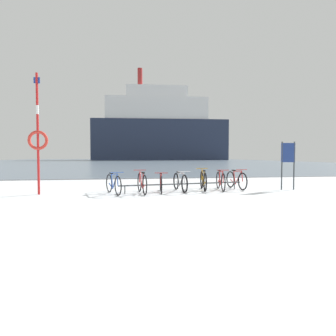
{
  "coord_description": "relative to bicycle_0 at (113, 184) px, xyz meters",
  "views": [
    {
      "loc": [
        -1.46,
        -6.5,
        1.32
      ],
      "look_at": [
        0.49,
        6.29,
        0.77
      ],
      "focal_mm": 30.32,
      "sensor_mm": 36.0,
      "label": 1
    }
  ],
  "objects": [
    {
      "name": "rescue_post",
      "position": [
        -2.53,
        0.25,
        1.64
      ],
      "size": [
        0.67,
        0.1,
        4.13
      ],
      "color": "red",
      "rests_on": "ground"
    },
    {
      "name": "bicycle_5",
      "position": [
        4.05,
        0.49,
        0.01
      ],
      "size": [
        0.46,
        1.68,
        0.81
      ],
      "color": "black",
      "rests_on": "ground"
    },
    {
      "name": "bicycle_6",
      "position": [
        4.82,
        0.81,
        0.01
      ],
      "size": [
        0.46,
        1.67,
        0.8
      ],
      "color": "black",
      "rests_on": "ground"
    },
    {
      "name": "info_sign",
      "position": [
        6.71,
        0.24,
        0.91
      ],
      "size": [
        0.55,
        0.08,
        1.88
      ],
      "color": "#33383D",
      "rests_on": "ground"
    },
    {
      "name": "ferry_ship",
      "position": [
        11.58,
        82.76,
        9.58
      ],
      "size": [
        43.95,
        11.59,
        29.62
      ],
      "color": "#232D47",
      "rests_on": "ground"
    },
    {
      "name": "bicycle_0",
      "position": [
        0.0,
        0.0,
        0.0
      ],
      "size": [
        0.67,
        1.56,
        0.78
      ],
      "color": "black",
      "rests_on": "ground"
    },
    {
      "name": "bicycle_2",
      "position": [
        1.7,
        0.22,
        -0.02
      ],
      "size": [
        0.46,
        1.59,
        0.74
      ],
      "color": "black",
      "rests_on": "ground"
    },
    {
      "name": "bicycle_1",
      "position": [
        0.99,
        0.01,
        0.01
      ],
      "size": [
        0.46,
        1.7,
        0.82
      ],
      "color": "black",
      "rests_on": "ground"
    },
    {
      "name": "bike_rack",
      "position": [
        2.55,
        0.34,
        -0.09
      ],
      "size": [
        4.79,
        0.83,
        0.31
      ],
      "color": "#4C5156",
      "rests_on": "ground"
    },
    {
      "name": "bicycle_4",
      "position": [
        3.4,
        0.6,
        0.02
      ],
      "size": [
        0.46,
        1.73,
        0.83
      ],
      "color": "black",
      "rests_on": "ground"
    },
    {
      "name": "bicycle_3",
      "position": [
        2.44,
        0.4,
        -0.01
      ],
      "size": [
        0.46,
        1.72,
        0.77
      ],
      "color": "black",
      "rests_on": "ground"
    },
    {
      "name": "ground",
      "position": [
        1.86,
        50.41,
        -0.4
      ],
      "size": [
        80.0,
        132.0,
        0.08
      ],
      "color": "silver"
    }
  ]
}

